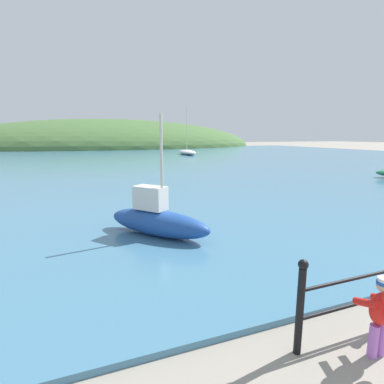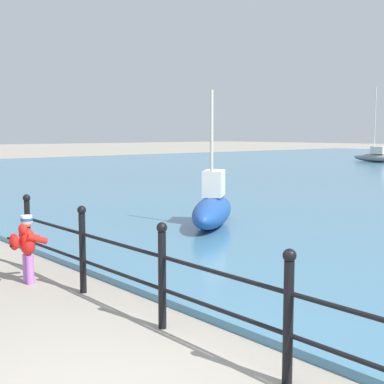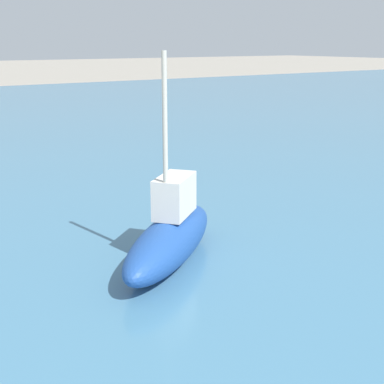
{
  "view_description": "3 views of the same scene",
  "coord_description": "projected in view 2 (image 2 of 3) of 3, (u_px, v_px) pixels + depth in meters",
  "views": [
    {
      "loc": [
        -7.16,
        -1.04,
        2.61
      ],
      "look_at": [
        -4.57,
        5.68,
        1.24
      ],
      "focal_mm": 28.0,
      "sensor_mm": 36.0,
      "label": 1
    },
    {
      "loc": [
        3.37,
        -2.03,
        2.18
      ],
      "look_at": [
        -3.08,
        3.52,
        1.24
      ],
      "focal_mm": 50.0,
      "sensor_mm": 36.0,
      "label": 2
    },
    {
      "loc": [
        0.9,
        2.25,
        3.22
      ],
      "look_at": [
        -5.13,
        6.31,
        1.18
      ],
      "focal_mm": 50.0,
      "sensor_mm": 36.0,
      "label": 3
    }
  ],
  "objects": [
    {
      "name": "iron_railing",
      "position": [
        217.0,
        290.0,
        5.27
      ],
      "size": [
        9.03,
        0.12,
        1.21
      ],
      "color": "black",
      "rests_on": "ground"
    },
    {
      "name": "child_in_coat",
      "position": [
        26.0,
        243.0,
        7.73
      ],
      "size": [
        0.39,
        0.53,
        1.0
      ],
      "color": "#AD66C6",
      "rests_on": "ground"
    },
    {
      "name": "boat_far_left",
      "position": [
        376.0,
        157.0,
        38.67
      ],
      "size": [
        4.49,
        2.26,
        5.38
      ],
      "color": "gray",
      "rests_on": "water"
    },
    {
      "name": "boat_mid_harbor",
      "position": [
        212.0,
        208.0,
        12.02
      ],
      "size": [
        2.46,
        2.78,
        3.02
      ],
      "color": "#1E4793",
      "rests_on": "water"
    }
  ]
}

